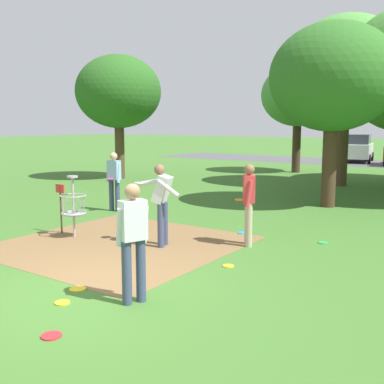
% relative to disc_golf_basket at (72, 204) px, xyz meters
% --- Properties ---
extents(ground_plane, '(160.00, 160.00, 0.00)m').
position_rel_disc_golf_basket_xyz_m(ground_plane, '(2.93, -2.20, -0.75)').
color(ground_plane, '#3D6B28').
extents(dirt_tee_pad, '(4.57, 4.59, 0.01)m').
position_rel_disc_golf_basket_xyz_m(dirt_tee_pad, '(1.32, 0.15, -0.75)').
color(dirt_tee_pad, brown).
rests_on(dirt_tee_pad, ground).
extents(disc_golf_basket, '(0.98, 0.58, 1.39)m').
position_rel_disc_golf_basket_xyz_m(disc_golf_basket, '(0.00, 0.00, 0.00)').
color(disc_golf_basket, '#9E9EA3').
rests_on(disc_golf_basket, ground).
extents(player_foreground_watching, '(0.45, 0.50, 1.71)m').
position_rel_disc_golf_basket_xyz_m(player_foreground_watching, '(3.74, -2.13, 0.21)').
color(player_foreground_watching, '#384260').
rests_on(player_foreground_watching, ground).
extents(player_throwing, '(1.17, 0.46, 1.71)m').
position_rel_disc_golf_basket_xyz_m(player_throwing, '(2.15, 0.52, 0.23)').
color(player_throwing, '#384260').
rests_on(player_throwing, ground).
extents(player_waiting_left, '(0.45, 0.48, 1.71)m').
position_rel_disc_golf_basket_xyz_m(player_waiting_left, '(3.59, 1.59, 0.21)').
color(player_waiting_left, tan).
rests_on(player_waiting_left, ground).
extents(player_waiting_right, '(0.48, 0.42, 1.71)m').
position_rel_disc_golf_basket_xyz_m(player_waiting_right, '(-1.44, 2.82, 0.21)').
color(player_waiting_right, '#384260').
rests_on(player_waiting_right, ground).
extents(frisbee_near_basket, '(0.21, 0.21, 0.02)m').
position_rel_disc_golf_basket_xyz_m(frisbee_near_basket, '(4.84, 2.65, -0.74)').
color(frisbee_near_basket, green).
rests_on(frisbee_near_basket, ground).
extents(frisbee_by_tee, '(0.25, 0.25, 0.02)m').
position_rel_disc_golf_basket_xyz_m(frisbee_by_tee, '(2.68, -2.24, -0.74)').
color(frisbee_by_tee, gold).
rests_on(frisbee_by_tee, ground).
extents(frisbee_mid_grass, '(0.20, 0.20, 0.02)m').
position_rel_disc_golf_basket_xyz_m(frisbee_mid_grass, '(3.99, 0.09, -0.74)').
color(frisbee_mid_grass, gold).
rests_on(frisbee_mid_grass, ground).
extents(frisbee_far_right, '(0.25, 0.25, 0.02)m').
position_rel_disc_golf_basket_xyz_m(frisbee_far_right, '(3.64, -3.50, -0.74)').
color(frisbee_far_right, red).
rests_on(frisbee_far_right, ground).
extents(frisbee_scattered_a, '(0.23, 0.23, 0.02)m').
position_rel_disc_golf_basket_xyz_m(frisbee_scattered_a, '(2.99, 2.47, -0.74)').
color(frisbee_scattered_a, '#1E93DB').
rests_on(frisbee_scattered_a, ground).
extents(frisbee_scattered_b, '(0.22, 0.22, 0.02)m').
position_rel_disc_golf_basket_xyz_m(frisbee_scattered_b, '(2.92, -2.74, -0.74)').
color(frisbee_scattered_b, gold).
rests_on(frisbee_scattered_b, ground).
extents(tree_near_left, '(3.77, 3.77, 5.50)m').
position_rel_disc_golf_basket_xyz_m(tree_near_left, '(3.44, 7.08, 3.11)').
color(tree_near_left, '#422D1E').
rests_on(tree_near_left, ground).
extents(tree_near_right, '(3.89, 3.89, 5.64)m').
position_rel_disc_golf_basket_xyz_m(tree_near_right, '(-7.00, 8.93, 3.21)').
color(tree_near_right, '#4C3823').
rests_on(tree_near_right, ground).
extents(tree_mid_left, '(4.58, 4.58, 6.81)m').
position_rel_disc_golf_basket_xyz_m(tree_mid_left, '(2.26, 12.27, 4.09)').
color(tree_mid_left, '#4C3823').
rests_on(tree_mid_left, ground).
extents(tree_mid_right, '(3.79, 3.79, 5.62)m').
position_rel_disc_golf_basket_xyz_m(tree_mid_right, '(-1.32, 16.22, 3.23)').
color(tree_mid_right, '#422D1E').
rests_on(tree_mid_right, ground).
extents(parked_car_leftmost, '(2.50, 4.44, 1.84)m').
position_rel_disc_golf_basket_xyz_m(parked_car_leftmost, '(-0.64, 25.16, 0.17)').
color(parked_car_leftmost, silver).
rests_on(parked_car_leftmost, ground).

